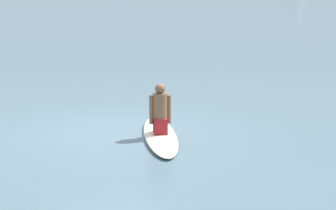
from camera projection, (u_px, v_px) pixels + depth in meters
The scene contains 3 objects.
ground_plane at pixel (114, 132), 12.34m from camera, with size 400.00×400.00×0.00m, color slate.
surfboard at pixel (160, 135), 11.86m from camera, with size 2.95×0.63×0.11m, color silver.
person_paddler at pixel (160, 111), 11.75m from camera, with size 0.41×0.43×1.00m.
Camera 1 is at (-10.83, 5.04, 3.34)m, focal length 64.07 mm.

